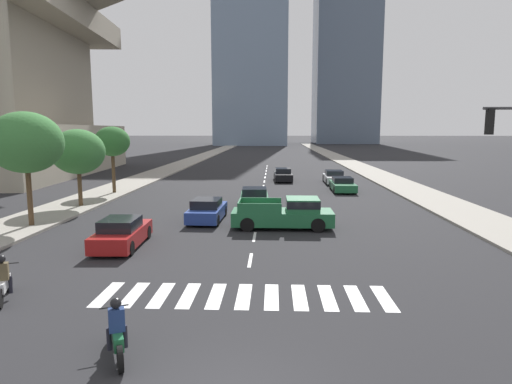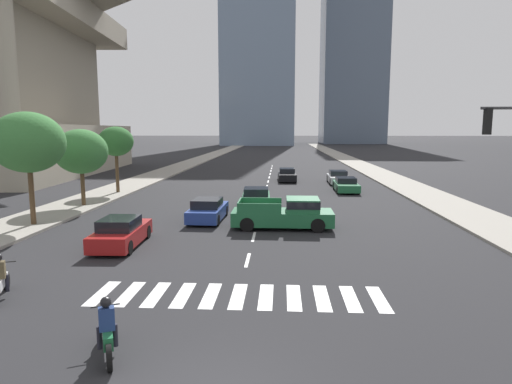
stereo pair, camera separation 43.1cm
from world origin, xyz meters
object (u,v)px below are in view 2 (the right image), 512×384
(street_tree_second, at_px, (81,152))
(sedan_red_3, at_px, (121,233))
(sedan_blue_1, at_px, (208,210))
(street_tree_third, at_px, (116,142))
(pickup_truck, at_px, (287,214))
(sedan_black_2, at_px, (287,175))
(sedan_green_4, at_px, (346,185))
(motorcycle_lead, at_px, (107,332))
(street_tree_nearest, at_px, (28,143))
(sedan_green_0, at_px, (256,198))
(motorcycle_trailing, at_px, (0,280))
(sedan_silver_5, at_px, (338,177))

(street_tree_second, bearing_deg, sedan_red_3, -57.65)
(sedan_blue_1, bearing_deg, street_tree_third, 43.79)
(pickup_truck, xyz_separation_m, sedan_black_2, (0.24, 22.44, -0.19))
(sedan_red_3, height_order, sedan_green_4, sedan_red_3)
(sedan_green_4, distance_m, street_tree_third, 19.91)
(sedan_green_4, relative_size, street_tree_second, 0.86)
(motorcycle_lead, height_order, street_tree_nearest, street_tree_nearest)
(sedan_black_2, relative_size, street_tree_third, 0.85)
(motorcycle_lead, bearing_deg, sedan_red_3, -5.62)
(sedan_green_0, bearing_deg, street_tree_nearest, 118.41)
(street_tree_second, xyz_separation_m, street_tree_third, (0.00, 6.48, 0.50))
(sedan_red_3, relative_size, sedan_green_4, 0.98)
(sedan_green_0, bearing_deg, street_tree_second, 91.89)
(sedan_black_2, height_order, street_tree_second, street_tree_second)
(sedan_black_2, bearing_deg, sedan_red_3, -18.80)
(pickup_truck, bearing_deg, sedan_green_0, 107.45)
(street_tree_second, height_order, street_tree_third, street_tree_third)
(sedan_green_0, height_order, sedan_red_3, sedan_red_3)
(sedan_red_3, bearing_deg, sedan_blue_1, -28.85)
(sedan_blue_1, relative_size, sedan_green_4, 0.97)
(motorcycle_trailing, relative_size, sedan_silver_5, 0.43)
(sedan_red_3, relative_size, street_tree_second, 0.84)
(sedan_green_4, distance_m, sedan_silver_5, 5.95)
(street_tree_nearest, xyz_separation_m, street_tree_third, (0.00, 12.74, -0.29))
(pickup_truck, bearing_deg, motorcycle_trailing, -130.77)
(pickup_truck, bearing_deg, street_tree_third, 139.06)
(sedan_green_4, bearing_deg, sedan_red_3, -33.66)
(motorcycle_trailing, bearing_deg, sedan_green_0, -44.37)
(motorcycle_trailing, xyz_separation_m, sedan_green_4, (14.57, 25.46, -0.01))
(street_tree_nearest, distance_m, street_tree_second, 6.32)
(pickup_truck, relative_size, sedan_silver_5, 1.17)
(sedan_blue_1, xyz_separation_m, street_tree_nearest, (-9.41, -2.21, 4.05))
(motorcycle_lead, xyz_separation_m, street_tree_third, (-9.64, 26.33, 3.78))
(sedan_blue_1, bearing_deg, pickup_truck, -108.83)
(sedan_green_4, xyz_separation_m, street_tree_nearest, (-19.39, -15.22, 4.09))
(pickup_truck, height_order, sedan_silver_5, pickup_truck)
(street_tree_nearest, relative_size, street_tree_second, 1.18)
(sedan_green_0, bearing_deg, sedan_black_2, -11.06)
(street_tree_third, bearing_deg, sedan_green_4, 7.27)
(motorcycle_trailing, height_order, street_tree_third, street_tree_third)
(pickup_truck, height_order, sedan_red_3, pickup_truck)
(motorcycle_lead, height_order, street_tree_third, street_tree_third)
(motorcycle_trailing, relative_size, sedan_green_4, 0.45)
(sedan_blue_1, distance_m, street_tree_nearest, 10.48)
(motorcycle_trailing, xyz_separation_m, street_tree_third, (-4.82, 22.99, 3.78))
(motorcycle_lead, bearing_deg, sedan_green_4, -42.80)
(pickup_truck, distance_m, sedan_green_4, 15.71)
(motorcycle_lead, xyz_separation_m, sedan_red_3, (-3.28, 9.80, 0.04))
(sedan_silver_5, bearing_deg, street_tree_nearest, -41.87)
(sedan_blue_1, xyz_separation_m, sedan_black_2, (4.93, 20.66, 0.00))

